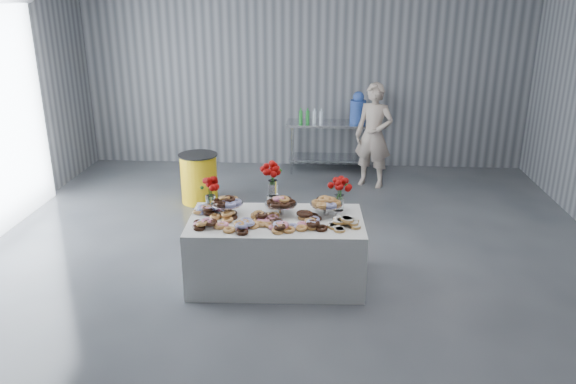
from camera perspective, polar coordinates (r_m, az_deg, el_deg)
name	(u,v)px	position (r m, az deg, el deg)	size (l,w,h in m)	color
ground	(288,277)	(6.50, -0.03, -8.67)	(9.00, 9.00, 0.00)	#3B3E43
room_walls	(261,39)	(5.83, -2.77, 15.25)	(8.04, 9.04, 4.02)	gray
display_table	(276,251)	(6.27, -1.20, -5.97)	(1.90, 1.00, 0.75)	silver
prep_table	(329,138)	(10.11, 4.15, 5.52)	(1.50, 0.60, 0.90)	silver
donut_mounds	(276,217)	(6.05, -1.27, -2.59)	(1.80, 0.80, 0.09)	#D4974D
cake_stand_left	(227,202)	(6.25, -6.21, -1.02)	(0.36, 0.36, 0.17)	silver
cake_stand_mid	(281,203)	(6.20, -0.71, -1.08)	(0.36, 0.36, 0.17)	silver
cake_stand_right	(326,203)	(6.20, 3.91, -1.12)	(0.36, 0.36, 0.17)	silver
danish_pile	(346,221)	(5.97, 5.93, -2.92)	(0.48, 0.48, 0.11)	white
bouquet_left	(210,186)	(6.32, -7.95, 0.65)	(0.26, 0.26, 0.42)	white
bouquet_right	(340,185)	(6.30, 5.26, 0.68)	(0.26, 0.26, 0.42)	white
bouquet_center	(273,176)	(6.31, -1.56, 1.60)	(0.26, 0.26, 0.57)	silver
water_jug	(358,109)	(10.01, 7.12, 8.39)	(0.28, 0.28, 0.55)	blue
drink_bottles	(311,116)	(9.92, 2.35, 7.75)	(0.54, 0.08, 0.27)	#268C33
person	(374,136)	(9.35, 8.70, 5.69)	(0.63, 0.41, 1.72)	#CC8C93
trash_barrel	(199,178)	(8.73, -9.03, 1.40)	(0.60, 0.60, 0.76)	yellow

